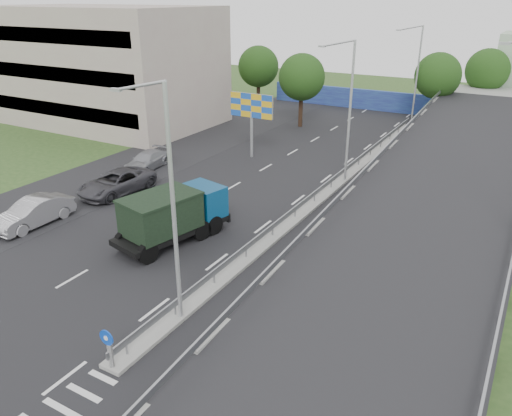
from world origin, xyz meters
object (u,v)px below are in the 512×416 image
Objects in this scene: lamp_post_mid at (348,105)px; dump_truck at (173,214)px; billboard at (252,109)px; parked_car_c at (117,182)px; sign_bollard at (109,348)px; lamp_post_far at (416,71)px; parked_car_b at (34,212)px; parked_car_d at (147,161)px; lamp_post_near at (169,195)px.

lamp_post_mid is 15.42m from dump_truck.
lamp_post_mid is at bearing 83.63° from dump_truck.
billboard is 0.94× the size of parked_car_c.
lamp_post_far is (0.11, 43.83, 4.77)m from sign_bollard.
parked_car_b is (-13.51, 7.18, -0.20)m from sign_bollard.
parked_car_d is (-5.75, -6.98, -3.49)m from billboard.
parked_car_b is (-13.62, -16.65, -4.98)m from lamp_post_mid.
lamp_post_mid is at bearing 90.00° from lamp_post_near.
sign_bollard is 0.17× the size of lamp_post_near.
parked_car_c is at bearing -107.93° from billboard.
parked_car_d is (-14.86, -4.98, -5.12)m from lamp_post_mid.
lamp_post_mid is 2.00× the size of parked_car_b.
dump_truck reaches higher than sign_bollard.
dump_truck is (-4.85, 5.96, -4.15)m from lamp_post_near.
lamp_post_far reaches higher than parked_car_b.
parked_car_b is 6.48m from parked_car_c.
parked_car_b is at bearing -129.28° from lamp_post_mid.
parked_car_c is (-13.06, -30.20, -5.00)m from lamp_post_far.
lamp_post_near is 8.74m from dump_truck.
lamp_post_far is at bearing 90.00° from lamp_post_near.
dump_truck is (-4.74, 9.79, 0.62)m from sign_bollard.
lamp_post_far is 34.63m from dump_truck.
lamp_post_near is 17.08m from parked_car_c.
parked_car_c reaches higher than parked_car_d.
dump_truck is at bearing 17.54° from parked_car_b.
parked_car_d is (-14.86, -24.98, -5.12)m from lamp_post_far.
lamp_post_near is at bearing -90.00° from lamp_post_far.
lamp_post_mid is at bearing -12.38° from billboard.
lamp_post_far reaches higher than parked_car_d.
sign_bollard is 15.30m from parked_car_b.
parked_car_c is (-13.06, 9.80, -5.00)m from lamp_post_near.
sign_bollard is at bearing -59.14° from parked_car_d.
lamp_post_near is at bearing -32.39° from parked_car_c.
lamp_post_near reaches higher than parked_car_d.
lamp_post_mid is at bearing 89.74° from sign_bollard.
sign_bollard is 6.12m from lamp_post_near.
parked_car_b is at bearing -110.39° from lamp_post_far.
lamp_post_near reaches higher than parked_car_c.
sign_bollard reaches higher than parked_car_c.
billboard is at bearing 76.58° from parked_car_c.
dump_truck is (-4.85, -14.04, -4.15)m from lamp_post_mid.
lamp_post_near is 1.83× the size of billboard.
sign_bollard is at bearing -91.64° from lamp_post_near.
sign_bollard is 44.08m from lamp_post_far.
billboard is at bearing 112.49° from lamp_post_near.
sign_bollard is at bearing -27.02° from parked_car_b.
lamp_post_far reaches higher than sign_bollard.
dump_truck is 9.18m from parked_car_b.
dump_truck is 1.23× the size of parked_car_c.
parked_car_b is (-13.62, 3.35, -4.98)m from lamp_post_near.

